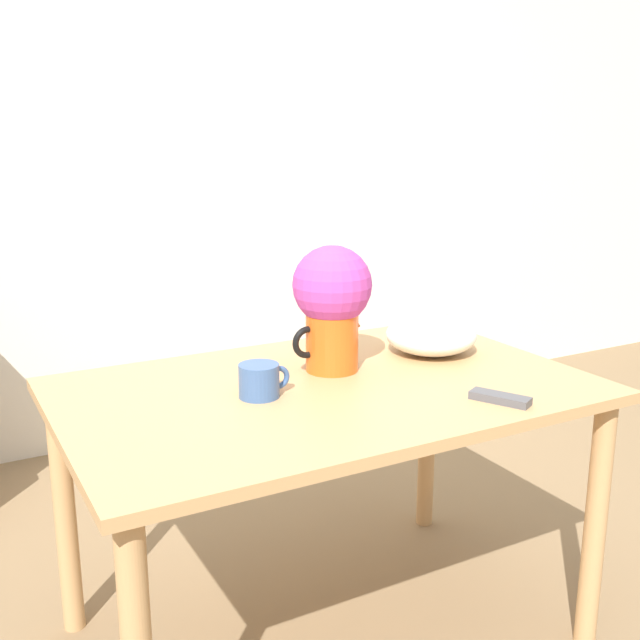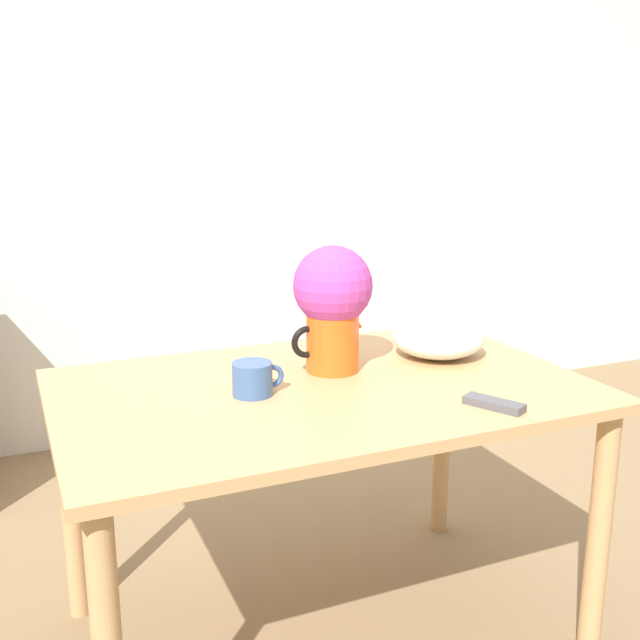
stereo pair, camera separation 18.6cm
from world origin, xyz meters
name	(u,v)px [view 1 (the left image)]	position (x,y,z in m)	size (l,w,h in m)	color
ground_plane	(348,638)	(0.00, 0.00, 0.00)	(12.00, 12.00, 0.00)	#7F6647
wall_back	(148,159)	(0.00, 1.77, 1.30)	(8.00, 0.05, 2.60)	silver
table	(326,420)	(-0.05, 0.05, 0.66)	(1.38, 0.88, 0.76)	tan
flower_vase	(332,300)	(0.03, 0.15, 0.96)	(0.23, 0.22, 0.35)	#E05619
coffee_mug	(260,381)	(-0.24, 0.05, 0.80)	(0.14, 0.10, 0.09)	#385689
white_bowl	(431,335)	(0.38, 0.16, 0.82)	(0.27, 0.27, 0.11)	silver
remote_control	(500,398)	(0.27, -0.27, 0.77)	(0.11, 0.15, 0.02)	#4C4C51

